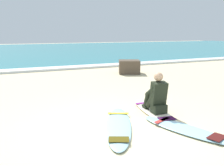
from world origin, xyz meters
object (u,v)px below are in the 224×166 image
(surfboard_spare_near, at_px, (118,125))
(surfboard_spare_far, at_px, (185,129))
(surfboard_main, at_px, (154,111))
(shoreline_rock, at_px, (129,67))
(surfer_seated, at_px, (157,96))

(surfboard_spare_near, height_order, surfboard_spare_far, same)
(surfboard_main, relative_size, surfboard_spare_near, 0.92)
(shoreline_rock, bearing_deg, surfboard_main, -112.21)
(surfer_seated, distance_m, surfboard_spare_near, 1.29)
(surfboard_main, distance_m, shoreline_rock, 5.76)
(surfboard_main, bearing_deg, shoreline_rock, 67.79)
(surfboard_main, relative_size, surfboard_spare_far, 1.05)
(surfboard_main, xyz_separation_m, surfboard_spare_near, (-1.20, -0.51, -0.00))
(surfboard_spare_far, height_order, shoreline_rock, shoreline_rock)
(surfboard_main, bearing_deg, surfboard_spare_near, -156.98)
(surfboard_spare_near, relative_size, surfboard_spare_far, 1.15)
(surfboard_spare_far, xyz_separation_m, shoreline_rock, (2.25, 6.55, 0.28))
(surfer_seated, height_order, surfboard_spare_far, surfer_seated)
(surfboard_main, xyz_separation_m, shoreline_rock, (2.17, 5.32, 0.28))
(surfboard_spare_far, distance_m, shoreline_rock, 6.93)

